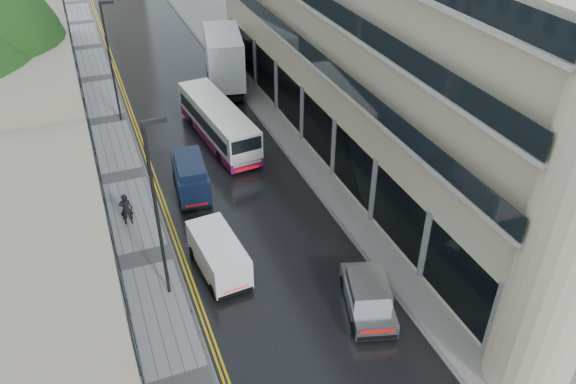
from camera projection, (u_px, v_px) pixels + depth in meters
road at (216, 159)px, 36.62m from camera, size 9.00×85.00×0.02m
left_sidewalk at (124, 176)px, 34.83m from camera, size 2.70×85.00×0.12m
right_sidewalk at (292, 144)px, 38.22m from camera, size 1.80×85.00×0.12m
old_shop_row at (38, 80)px, 32.36m from camera, size 4.50×56.00×12.00m
modern_block at (375, 43)px, 34.65m from camera, size 8.00×40.00×14.00m
cream_bus at (219, 144)px, 35.61m from camera, size 3.21×9.90×2.65m
white_lorry at (210, 69)px, 43.35m from camera, size 4.39×9.34×4.72m
silver_hatchback at (356, 321)px, 23.90m from camera, size 2.94×4.54×1.57m
white_van at (213, 280)px, 25.74m from camera, size 2.21×4.45×1.95m
navy_van at (180, 191)px, 31.49m from camera, size 2.16×4.56×2.25m
pedestrian at (126, 209)px, 30.20m from camera, size 0.76×0.56×1.91m
lamp_post_near at (157, 216)px, 23.88m from camera, size 1.01×0.31×8.84m
lamp_post_far at (111, 64)px, 38.83m from camera, size 0.97×0.32×8.47m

